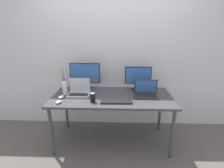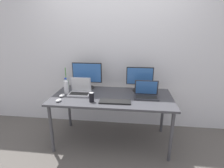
% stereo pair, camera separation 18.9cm
% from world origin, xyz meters
% --- Properties ---
extents(ground_plane, '(16.00, 16.00, 0.00)m').
position_xyz_m(ground_plane, '(0.00, 0.00, 0.00)').
color(ground_plane, '#5B5651').
extents(wall_back, '(7.00, 0.08, 2.60)m').
position_xyz_m(wall_back, '(0.00, 0.59, 1.30)').
color(wall_back, silver).
rests_on(wall_back, ground).
extents(work_desk, '(1.70, 0.82, 0.74)m').
position_xyz_m(work_desk, '(0.00, 0.00, 0.68)').
color(work_desk, '#424247').
rests_on(work_desk, ground).
extents(monitor_left, '(0.47, 0.22, 0.41)m').
position_xyz_m(monitor_left, '(-0.44, 0.31, 0.96)').
color(monitor_left, black).
rests_on(monitor_left, work_desk).
extents(monitor_center, '(0.41, 0.20, 0.37)m').
position_xyz_m(monitor_center, '(0.39, 0.28, 0.94)').
color(monitor_center, black).
rests_on(monitor_center, work_desk).
extents(laptop_silver, '(0.31, 0.22, 0.24)m').
position_xyz_m(laptop_silver, '(-0.48, 0.03, 0.80)').
color(laptop_silver, silver).
rests_on(laptop_silver, work_desk).
extents(laptop_secondary, '(0.33, 0.22, 0.23)m').
position_xyz_m(laptop_secondary, '(0.48, 0.01, 0.79)').
color(laptop_secondary, '#2D2D33').
rests_on(laptop_secondary, work_desk).
extents(keyboard_main, '(0.42, 0.16, 0.02)m').
position_xyz_m(keyboard_main, '(0.07, -0.22, 0.75)').
color(keyboard_main, black).
rests_on(keyboard_main, work_desk).
extents(mouse_by_keyboard, '(0.09, 0.11, 0.04)m').
position_xyz_m(mouse_by_keyboard, '(-0.68, -0.29, 0.76)').
color(mouse_by_keyboard, silver).
rests_on(mouse_by_keyboard, work_desk).
extents(mouse_by_laptop, '(0.08, 0.11, 0.04)m').
position_xyz_m(mouse_by_laptop, '(-0.70, -0.11, 0.76)').
color(mouse_by_laptop, silver).
rests_on(mouse_by_laptop, work_desk).
extents(water_bottle, '(0.07, 0.07, 0.24)m').
position_xyz_m(water_bottle, '(-0.69, 0.03, 0.85)').
color(water_bottle, silver).
rests_on(water_bottle, work_desk).
extents(soda_can_near_keyboard, '(0.07, 0.07, 0.13)m').
position_xyz_m(soda_can_near_keyboard, '(-0.24, -0.23, 0.80)').
color(soda_can_near_keyboard, black).
rests_on(soda_can_near_keyboard, work_desk).
extents(bamboo_vase, '(0.08, 0.08, 0.33)m').
position_xyz_m(bamboo_vase, '(-0.79, 0.30, 0.81)').
color(bamboo_vase, '#B2D1B7').
rests_on(bamboo_vase, work_desk).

